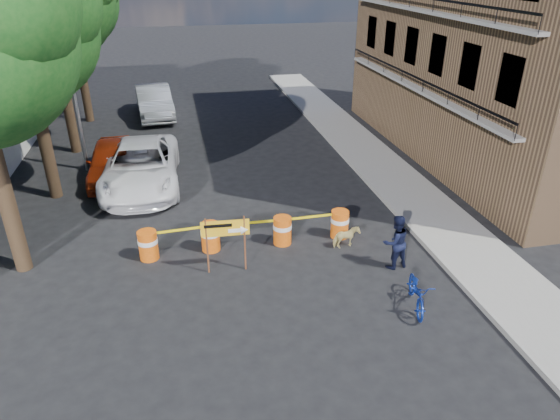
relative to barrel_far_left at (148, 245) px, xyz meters
name	(u,v)px	position (x,y,z in m)	size (l,w,h in m)	color
ground	(269,279)	(3.28, -1.80, -0.47)	(120.00, 120.00, 0.00)	black
sidewalk_east	(391,176)	(9.48, 4.20, -0.40)	(2.40, 40.00, 0.15)	gray
apartment_building	(519,13)	(15.28, 6.20, 5.53)	(8.00, 16.00, 12.00)	#856143
tree_mid_a	(21,27)	(-3.46, 5.20, 5.53)	(5.25, 5.00, 8.68)	#332316
streetlamp	(70,64)	(-2.65, 7.70, 3.90)	(1.25, 0.18, 8.00)	gray
barrel_far_left	(148,245)	(0.00, 0.00, 0.00)	(0.58, 0.58, 0.90)	#D3540C
barrel_mid_left	(210,236)	(1.84, 0.12, 0.00)	(0.58, 0.58, 0.90)	#D3540C
barrel_mid_right	(282,230)	(4.05, 0.05, 0.00)	(0.58, 0.58, 0.90)	#D3540C
barrel_far_right	(340,223)	(5.93, 0.09, 0.00)	(0.58, 0.58, 0.90)	#D3540C
detour_sign	(231,232)	(2.35, -1.15, 0.78)	(1.34, 0.26, 1.72)	#592D19
pedestrian	(395,242)	(6.91, -1.91, 0.35)	(0.80, 0.62, 1.64)	black
bicycle	(419,278)	(6.72, -3.77, 0.38)	(0.60, 0.90, 1.71)	#132E9A
dog	(346,237)	(5.92, -0.60, -0.13)	(0.37, 0.81, 0.69)	#D3C279
suv_white	(141,166)	(-0.35, 5.48, 0.37)	(2.79, 6.06, 1.68)	white
sedan_red	(112,161)	(-1.52, 6.52, 0.29)	(1.80, 4.48, 1.53)	maroon
sedan_silver	(154,102)	(0.02, 15.28, 0.38)	(1.80, 5.16, 1.70)	#B6B8BE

